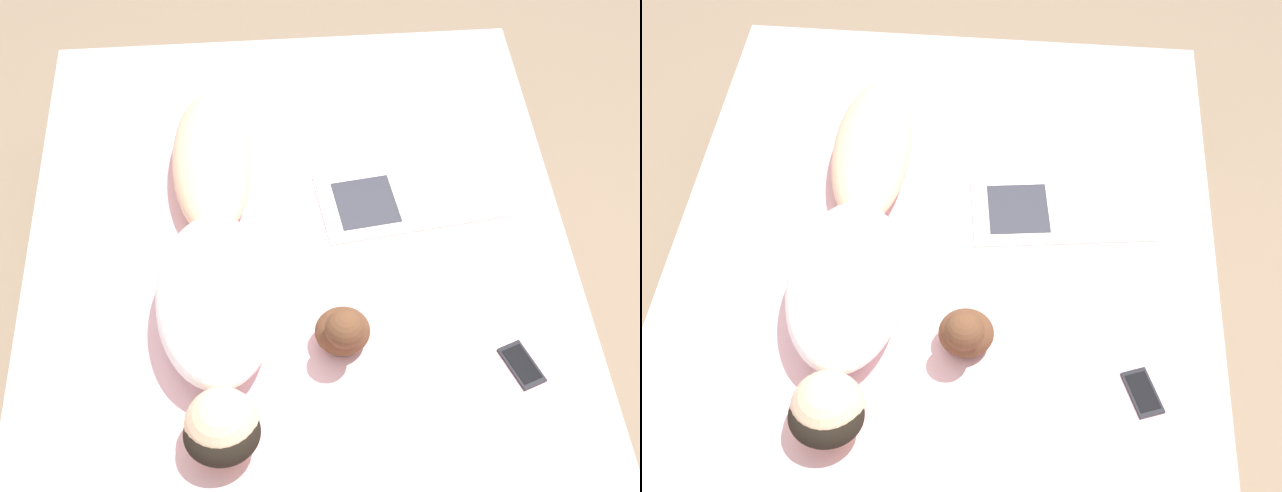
{
  "view_description": "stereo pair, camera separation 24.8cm",
  "coord_description": "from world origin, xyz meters",
  "views": [
    {
      "loc": [
        0.06,
        1.38,
        2.57
      ],
      "look_at": [
        -0.06,
        -0.14,
        0.6
      ],
      "focal_mm": 50.0,
      "sensor_mm": 36.0,
      "label": 1
    },
    {
      "loc": [
        -0.19,
        1.37,
        2.57
      ],
      "look_at": [
        -0.06,
        -0.14,
        0.6
      ],
      "focal_mm": 50.0,
      "sensor_mm": 36.0,
      "label": 2
    }
  ],
  "objects": [
    {
      "name": "ground_plane",
      "position": [
        0.0,
        0.0,
        0.0
      ],
      "size": [
        12.0,
        12.0,
        0.0
      ],
      "primitive_type": "plane",
      "color": "#7A6651"
    },
    {
      "name": "bed",
      "position": [
        0.0,
        0.0,
        0.27
      ],
      "size": [
        1.61,
        2.25,
        0.55
      ],
      "color": "beige",
      "rests_on": "ground_plane"
    },
    {
      "name": "person",
      "position": [
        0.23,
        -0.05,
        0.65
      ],
      "size": [
        0.33,
        1.26,
        0.23
      ],
      "rotation": [
        0.0,
        0.0,
        0.03
      ],
      "color": "#DBB28E",
      "rests_on": "bed"
    },
    {
      "name": "open_magazine",
      "position": [
        -0.34,
        -0.34,
        0.56
      ],
      "size": [
        0.57,
        0.33,
        0.01
      ],
      "rotation": [
        0.0,
        0.0,
        0.13
      ],
      "color": "silver",
      "rests_on": "bed"
    },
    {
      "name": "cell_phone",
      "position": [
        -0.55,
        0.26,
        0.56
      ],
      "size": [
        0.11,
        0.15,
        0.01
      ],
      "rotation": [
        0.0,
        0.0,
        0.36
      ],
      "color": "black",
      "rests_on": "bed"
    },
    {
      "name": "plush_toy",
      "position": [
        -0.09,
        0.17,
        0.64
      ],
      "size": [
        0.14,
        0.17,
        0.2
      ],
      "color": "brown",
      "rests_on": "bed"
    }
  ]
}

